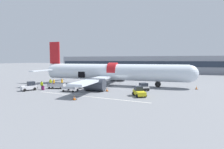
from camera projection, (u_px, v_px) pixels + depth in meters
The scene contains 18 objects.
ground_plane at pixel (121, 87), 37.46m from camera, with size 500.00×500.00×0.00m, color slate.
apron_marking_line at pixel (88, 97), 27.70m from camera, with size 20.06×2.77×0.01m.
terminal_strip at pixel (145, 64), 79.99m from camera, with size 80.39×8.48×7.42m.
airplane at pixel (111, 73), 40.07m from camera, with size 36.10×31.13×10.31m.
baggage_tug_lead at pixel (139, 92), 28.05m from camera, with size 2.60×3.26×1.58m.
baggage_tug_mid at pixel (143, 87), 33.43m from camera, with size 2.86×3.25×1.44m.
baggage_tug_rear at pixel (29, 87), 33.28m from camera, with size 2.43×3.01×1.68m.
baggage_cart_loading at pixel (57, 86), 35.73m from camera, with size 4.35×2.53×1.00m.
baggage_cart_queued at pixel (78, 86), 36.17m from camera, with size 3.53×2.59×1.08m.
baggage_cart_empty at pixel (71, 89), 32.08m from camera, with size 3.78×2.15×1.17m.
ground_crew_loader_a at pixel (51, 82), 38.73m from camera, with size 0.52×0.51×1.62m.
ground_crew_loader_b at pixel (54, 83), 38.27m from camera, with size 0.49×0.54×1.61m.
ground_crew_driver at pixel (42, 85), 34.41m from camera, with size 0.57×0.41×1.65m.
ground_crew_supervisor at pixel (62, 82), 38.39m from camera, with size 0.47×0.60×1.72m.
suitcase_on_tarmac_upright at pixel (43, 88), 33.74m from camera, with size 0.52×0.25×0.87m.
safety_cone_nose at pixel (197, 88), 34.43m from camera, with size 0.52×0.52×0.67m.
safety_cone_engine_left at pixel (74, 98), 25.41m from camera, with size 0.62×0.62×0.61m.
safety_cone_wingtip at pixel (107, 90), 32.29m from camera, with size 0.58×0.58×0.71m.
Camera 1 is at (9.18, -36.01, 5.81)m, focal length 28.00 mm.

